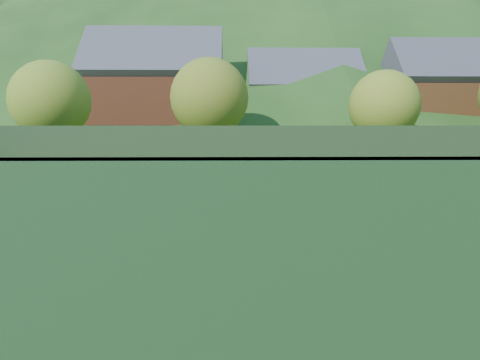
{
  "coord_description": "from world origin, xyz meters",
  "views": [
    {
      "loc": [
        -2.32,
        -15.37,
        3.34
      ],
      "look_at": [
        -1.97,
        0.0,
        1.19
      ],
      "focal_mm": 32.0,
      "sensor_mm": 36.0,
      "label": 1
    }
  ],
  "objects_px": {
    "coach": "(273,203)",
    "tennis_net": "(294,198)",
    "student_b": "(393,180)",
    "chalet_mid": "(303,106)",
    "ball_hopper": "(37,225)",
    "student_c": "(409,179)",
    "chalet_left": "(156,98)",
    "chalet_right": "(441,102)",
    "student_a": "(380,181)"
  },
  "relations": [
    {
      "from": "coach",
      "to": "tennis_net",
      "type": "bearing_deg",
      "value": 45.23
    },
    {
      "from": "tennis_net",
      "to": "student_b",
      "type": "bearing_deg",
      "value": 32.75
    },
    {
      "from": "student_b",
      "to": "chalet_mid",
      "type": "height_order",
      "value": "chalet_mid"
    },
    {
      "from": "ball_hopper",
      "to": "student_c",
      "type": "bearing_deg",
      "value": 32.27
    },
    {
      "from": "chalet_left",
      "to": "chalet_right",
      "type": "relative_size",
      "value": 1.16
    },
    {
      "from": "student_a",
      "to": "student_c",
      "type": "bearing_deg",
      "value": -151.96
    },
    {
      "from": "student_c",
      "to": "chalet_right",
      "type": "distance_m",
      "value": 30.75
    },
    {
      "from": "chalet_left",
      "to": "ball_hopper",
      "type": "bearing_deg",
      "value": -85.31
    },
    {
      "from": "ball_hopper",
      "to": "chalet_right",
      "type": "height_order",
      "value": "chalet_right"
    },
    {
      "from": "student_a",
      "to": "coach",
      "type": "bearing_deg",
      "value": 41.71
    },
    {
      "from": "tennis_net",
      "to": "chalet_right",
      "type": "distance_m",
      "value": 36.37
    },
    {
      "from": "student_a",
      "to": "ball_hopper",
      "type": "relative_size",
      "value": 1.62
    },
    {
      "from": "ball_hopper",
      "to": "chalet_right",
      "type": "distance_m",
      "value": 44.41
    },
    {
      "from": "student_c",
      "to": "chalet_right",
      "type": "height_order",
      "value": "chalet_right"
    },
    {
      "from": "coach",
      "to": "ball_hopper",
      "type": "relative_size",
      "value": 1.68
    },
    {
      "from": "coach",
      "to": "chalet_mid",
      "type": "height_order",
      "value": "chalet_mid"
    },
    {
      "from": "ball_hopper",
      "to": "chalet_left",
      "type": "relative_size",
      "value": 0.07
    },
    {
      "from": "coach",
      "to": "tennis_net",
      "type": "relative_size",
      "value": 0.14
    },
    {
      "from": "student_c",
      "to": "ball_hopper",
      "type": "xyz_separation_m",
      "value": [
        -12.77,
        -8.06,
        0.01
      ]
    },
    {
      "from": "ball_hopper",
      "to": "chalet_left",
      "type": "bearing_deg",
      "value": 94.69
    },
    {
      "from": "chalet_left",
      "to": "chalet_right",
      "type": "distance_m",
      "value": 30.0
    },
    {
      "from": "tennis_net",
      "to": "ball_hopper",
      "type": "distance_m",
      "value": 8.64
    },
    {
      "from": "coach",
      "to": "student_a",
      "type": "bearing_deg",
      "value": 20.58
    },
    {
      "from": "student_c",
      "to": "chalet_left",
      "type": "bearing_deg",
      "value": -78.6
    },
    {
      "from": "student_b",
      "to": "tennis_net",
      "type": "relative_size",
      "value": 0.12
    },
    {
      "from": "tennis_net",
      "to": "chalet_left",
      "type": "height_order",
      "value": "chalet_left"
    },
    {
      "from": "student_b",
      "to": "chalet_right",
      "type": "xyz_separation_m",
      "value": [
        15.15,
        26.88,
        4.5
      ]
    },
    {
      "from": "student_a",
      "to": "chalet_left",
      "type": "bearing_deg",
      "value": -66.22
    },
    {
      "from": "student_b",
      "to": "tennis_net",
      "type": "bearing_deg",
      "value": 37.14
    },
    {
      "from": "chalet_right",
      "to": "chalet_mid",
      "type": "bearing_deg",
      "value": 164.05
    },
    {
      "from": "tennis_net",
      "to": "chalet_mid",
      "type": "distance_m",
      "value": 34.81
    },
    {
      "from": "coach",
      "to": "chalet_right",
      "type": "distance_m",
      "value": 39.15
    },
    {
      "from": "coach",
      "to": "chalet_left",
      "type": "relative_size",
      "value": 0.12
    },
    {
      "from": "student_a",
      "to": "chalet_mid",
      "type": "relative_size",
      "value": 0.13
    },
    {
      "from": "student_b",
      "to": "chalet_mid",
      "type": "bearing_deg",
      "value": -87.75
    },
    {
      "from": "student_a",
      "to": "student_b",
      "type": "distance_m",
      "value": 1.28
    },
    {
      "from": "chalet_left",
      "to": "coach",
      "type": "bearing_deg",
      "value": -74.68
    },
    {
      "from": "student_a",
      "to": "chalet_left",
      "type": "relative_size",
      "value": 0.12
    },
    {
      "from": "coach",
      "to": "student_a",
      "type": "height_order",
      "value": "coach"
    },
    {
      "from": "chalet_right",
      "to": "ball_hopper",
      "type": "bearing_deg",
      "value": -127.9
    },
    {
      "from": "student_a",
      "to": "student_b",
      "type": "relative_size",
      "value": 1.1
    },
    {
      "from": "ball_hopper",
      "to": "chalet_mid",
      "type": "xyz_separation_m",
      "value": [
        13.14,
        38.86,
        4.22
      ]
    },
    {
      "from": "student_a",
      "to": "ball_hopper",
      "type": "xyz_separation_m",
      "value": [
        -11.1,
        -7.06,
        -0.06
      ]
    },
    {
      "from": "tennis_net",
      "to": "chalet_left",
      "type": "relative_size",
      "value": 0.87
    },
    {
      "from": "coach",
      "to": "student_c",
      "type": "xyz_separation_m",
      "value": [
        6.66,
        5.92,
        -0.11
      ]
    },
    {
      "from": "student_c",
      "to": "chalet_right",
      "type": "bearing_deg",
      "value": -137.05
    },
    {
      "from": "student_c",
      "to": "chalet_left",
      "type": "xyz_separation_m",
      "value": [
        -15.63,
        26.8,
        4.89
      ]
    },
    {
      "from": "student_c",
      "to": "chalet_mid",
      "type": "bearing_deg",
      "value": -109.54
    },
    {
      "from": "coach",
      "to": "student_a",
      "type": "relative_size",
      "value": 1.04
    },
    {
      "from": "student_b",
      "to": "student_c",
      "type": "distance_m",
      "value": 0.79
    }
  ]
}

